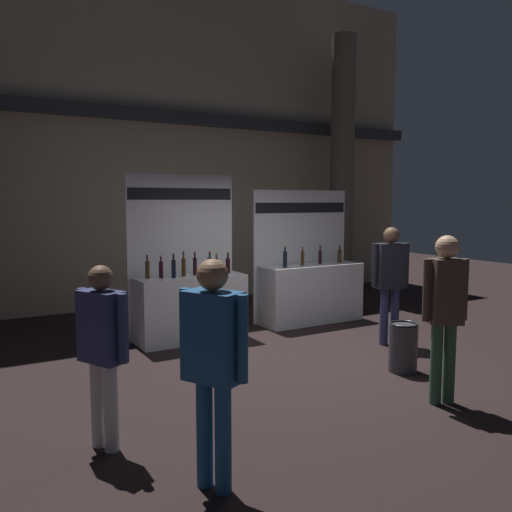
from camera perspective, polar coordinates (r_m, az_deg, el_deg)
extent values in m
plane|color=black|center=(7.32, 4.70, -11.07)|extent=(25.01, 25.01, 0.00)
cube|color=tan|center=(11.36, -9.54, 12.61)|extent=(12.50, 0.25, 6.94)
cube|color=#2D2D33|center=(11.12, -8.99, 14.57)|extent=(12.50, 0.20, 0.24)
cylinder|color=#665B4C|center=(12.46, 9.27, 9.47)|extent=(0.54, 0.54, 5.84)
cube|color=white|center=(8.21, -7.01, -5.61)|extent=(1.68, 0.60, 1.00)
cube|color=white|center=(8.41, -7.99, -0.02)|extent=(1.76, 0.04, 2.55)
cube|color=black|center=(8.34, -8.03, 6.63)|extent=(1.71, 0.01, 0.18)
cylinder|color=#472D14|center=(7.95, -11.61, -1.47)|extent=(0.06, 0.06, 0.26)
cylinder|color=#472D14|center=(7.93, -11.64, -0.29)|extent=(0.03, 0.03, 0.07)
cylinder|color=black|center=(7.93, -11.65, 0.03)|extent=(0.03, 0.03, 0.02)
cylinder|color=black|center=(7.95, -10.19, -1.48)|extent=(0.06, 0.06, 0.25)
cylinder|color=black|center=(7.93, -10.21, -0.32)|extent=(0.03, 0.03, 0.08)
cylinder|color=gold|center=(7.93, -10.22, 0.02)|extent=(0.03, 0.03, 0.02)
cylinder|color=black|center=(7.95, -8.86, -1.38)|extent=(0.07, 0.07, 0.27)
cylinder|color=black|center=(7.93, -8.88, -0.15)|extent=(0.03, 0.03, 0.08)
cylinder|color=black|center=(7.93, -8.88, 0.18)|extent=(0.03, 0.03, 0.02)
cylinder|color=#472D14|center=(8.10, -7.80, -1.22)|extent=(0.06, 0.06, 0.27)
cylinder|color=#472D14|center=(8.07, -7.82, 0.05)|extent=(0.03, 0.03, 0.09)
cylinder|color=black|center=(8.07, -7.83, 0.43)|extent=(0.03, 0.03, 0.02)
cylinder|color=black|center=(8.20, -6.59, -1.13)|extent=(0.06, 0.06, 0.27)
cylinder|color=black|center=(8.18, -6.61, 0.05)|extent=(0.03, 0.03, 0.07)
cylinder|color=red|center=(8.17, -6.61, 0.37)|extent=(0.03, 0.03, 0.02)
cylinder|color=#19381E|center=(8.14, -5.00, -1.15)|extent=(0.07, 0.07, 0.27)
cylinder|color=#19381E|center=(8.12, -5.01, 0.08)|extent=(0.03, 0.03, 0.08)
cylinder|color=red|center=(8.11, -5.02, 0.41)|extent=(0.03, 0.03, 0.02)
cylinder|color=#472D14|center=(8.33, -4.27, -1.08)|extent=(0.06, 0.06, 0.24)
cylinder|color=#472D14|center=(8.31, -4.28, -0.03)|extent=(0.03, 0.03, 0.07)
cylinder|color=gold|center=(8.31, -4.28, 0.26)|extent=(0.03, 0.03, 0.02)
cylinder|color=black|center=(8.39, -3.05, -1.06)|extent=(0.07, 0.07, 0.23)
cylinder|color=black|center=(8.37, -3.05, 0.04)|extent=(0.03, 0.03, 0.09)
cylinder|color=gold|center=(8.36, -3.06, 0.40)|extent=(0.03, 0.03, 0.02)
cube|color=white|center=(9.43, 5.98, -4.03)|extent=(1.88, 0.60, 1.02)
cube|color=white|center=(9.61, 4.82, 0.11)|extent=(1.97, 0.04, 2.33)
cube|color=black|center=(9.54, 4.95, 5.20)|extent=(1.92, 0.01, 0.18)
cylinder|color=black|center=(8.91, 3.14, -0.39)|extent=(0.07, 0.07, 0.27)
cylinder|color=black|center=(8.89, 3.15, 0.74)|extent=(0.03, 0.03, 0.08)
cylinder|color=gold|center=(8.88, 3.15, 1.07)|extent=(0.03, 0.03, 0.02)
cylinder|color=#472D14|center=(9.22, 5.03, -0.26)|extent=(0.06, 0.06, 0.25)
cylinder|color=#472D14|center=(9.21, 5.04, 0.70)|extent=(0.03, 0.03, 0.06)
cylinder|color=red|center=(9.20, 5.04, 0.95)|extent=(0.03, 0.03, 0.02)
cylinder|color=black|center=(9.50, 6.91, -0.15)|extent=(0.06, 0.06, 0.23)
cylinder|color=black|center=(9.49, 6.92, 0.81)|extent=(0.03, 0.03, 0.09)
cylinder|color=red|center=(9.48, 6.92, 1.13)|extent=(0.03, 0.03, 0.02)
cylinder|color=#472D14|center=(9.73, 8.98, -0.02)|extent=(0.07, 0.07, 0.23)
cylinder|color=#472D14|center=(9.72, 9.00, 0.85)|extent=(0.03, 0.03, 0.06)
cylinder|color=black|center=(9.72, 9.00, 1.09)|extent=(0.03, 0.03, 0.02)
cylinder|color=#38383D|center=(7.00, 15.55, -9.53)|extent=(0.36, 0.36, 0.60)
torus|color=black|center=(6.93, 15.63, -7.04)|extent=(0.35, 0.35, 0.02)
cylinder|color=navy|center=(8.25, 14.71, -6.25)|extent=(0.12, 0.12, 0.85)
cylinder|color=navy|center=(8.17, 13.60, -6.35)|extent=(0.12, 0.12, 0.85)
cube|color=#23232D|center=(8.09, 14.30, -1.04)|extent=(0.47, 0.33, 0.67)
sphere|color=brown|center=(8.04, 14.38, 2.20)|extent=(0.23, 0.23, 0.23)
cylinder|color=#23232D|center=(8.21, 15.88, -0.85)|extent=(0.08, 0.08, 0.64)
cylinder|color=#23232D|center=(7.96, 12.67, -0.98)|extent=(0.08, 0.08, 0.64)
cylinder|color=navy|center=(4.10, -3.56, -18.97)|extent=(0.12, 0.12, 0.84)
cylinder|color=navy|center=(4.19, -5.56, -18.40)|extent=(0.12, 0.12, 0.84)
cube|color=navy|center=(3.89, -4.67, -8.62)|extent=(0.41, 0.49, 0.66)
sphere|color=#8C6647|center=(3.80, -4.72, -2.02)|extent=(0.23, 0.23, 0.23)
cylinder|color=navy|center=(3.75, -1.47, -8.92)|extent=(0.08, 0.08, 0.63)
cylinder|color=navy|center=(4.04, -7.62, -7.85)|extent=(0.08, 0.08, 0.63)
cylinder|color=silver|center=(4.87, -15.36, -15.43)|extent=(0.12, 0.12, 0.77)
cylinder|color=silver|center=(4.98, -16.64, -14.94)|extent=(0.12, 0.12, 0.77)
cube|color=navy|center=(4.72, -16.25, -7.29)|extent=(0.38, 0.46, 0.61)
sphere|color=brown|center=(4.64, -16.41, -2.26)|extent=(0.21, 0.21, 0.21)
cylinder|color=navy|center=(4.53, -14.20, -7.59)|extent=(0.08, 0.08, 0.58)
cylinder|color=navy|center=(4.91, -18.16, -6.67)|extent=(0.08, 0.08, 0.58)
cylinder|color=#33563D|center=(6.00, 18.83, -10.95)|extent=(0.12, 0.12, 0.86)
cylinder|color=#33563D|center=(6.06, 20.09, -10.81)|extent=(0.12, 0.12, 0.86)
cube|color=#47382D|center=(5.86, 19.73, -3.61)|extent=(0.39, 0.35, 0.68)
sphere|color=tan|center=(5.80, 19.89, 0.94)|extent=(0.24, 0.24, 0.24)
cylinder|color=#47382D|center=(5.76, 17.90, -3.53)|extent=(0.08, 0.08, 0.65)
cylinder|color=#47382D|center=(5.95, 21.51, -3.36)|extent=(0.08, 0.08, 0.65)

